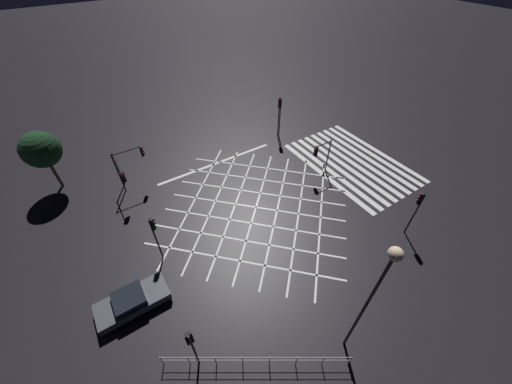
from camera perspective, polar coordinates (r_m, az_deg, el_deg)
The scene contains 14 objects.
ground_plane at distance 23.42m, azimuth -0.00°, elevation -3.06°, with size 200.00×200.00×0.00m, color black.
road_markings at distance 26.98m, azimuth 12.22°, elevation 3.22°, with size 17.70×23.86×0.01m.
traffic_light_se_main at distance 30.42m, azimuth 4.74°, elevation 16.10°, with size 0.39×0.36×4.39m.
traffic_light_ne_main at distance 25.25m, azimuth -25.48°, elevation 3.53°, with size 3.07×0.36×3.35m.
traffic_light_nw_main at distance 15.55m, azimuth -12.87°, elevation -27.32°, with size 0.39×0.36×3.49m.
traffic_light_ne_cross at distance 25.73m, azimuth -23.67°, elevation 6.02°, with size 0.36×2.53×3.87m.
traffic_light_median_south at distance 25.68m, azimuth 12.84°, elevation 7.76°, with size 0.36×1.96×3.39m.
traffic_light_median_north at distance 19.24m, azimuth -19.64°, elevation -7.31°, with size 0.36×0.39×3.96m.
traffic_light_se_cross at distance 30.53m, azimuth 4.76°, elevation 15.99°, with size 0.36×0.39×4.25m.
traffic_light_sw_main at distance 22.57m, azimuth 29.60°, elevation -2.35°, with size 0.39×0.36×3.95m.
street_lamp_east at distance 12.94m, azimuth 23.17°, elevation -16.70°, with size 0.56×0.56×8.82m.
street_tree_near at distance 28.67m, azimuth -37.12°, elevation 6.75°, with size 2.96×2.96×5.33m.
waiting_car at distance 19.61m, azimuth -23.51°, elevation -19.36°, with size 1.83×4.18×1.17m.
pedestrian_railing at distance 16.93m, azimuth -0.00°, elevation -30.52°, with size 5.32×8.21×1.05m.
Camera 1 is at (-13.60, 8.79, 16.92)m, focal length 20.00 mm.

